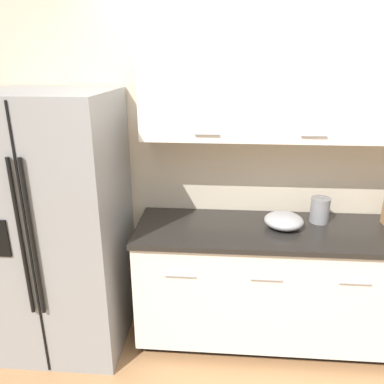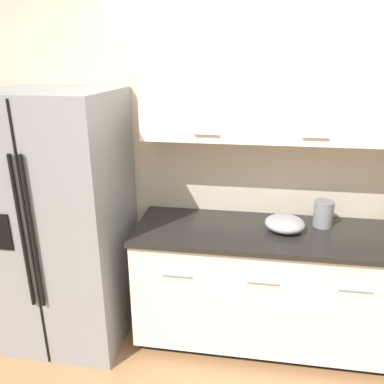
{
  "view_description": "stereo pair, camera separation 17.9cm",
  "coord_description": "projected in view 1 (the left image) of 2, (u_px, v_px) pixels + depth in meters",
  "views": [
    {
      "loc": [
        -0.35,
        -1.44,
        2.02
      ],
      "look_at": [
        -0.53,
        0.95,
        1.17
      ],
      "focal_mm": 35.0,
      "sensor_mm": 36.0,
      "label": 1
    },
    {
      "loc": [
        -0.17,
        -1.42,
        2.02
      ],
      "look_at": [
        -0.53,
        0.95,
        1.17
      ],
      "focal_mm": 35.0,
      "sensor_mm": 36.0,
      "label": 2
    }
  ],
  "objects": [
    {
      "name": "refrigerator",
      "position": [
        57.0,
        226.0,
        2.62
      ],
      "size": [
        0.89,
        0.81,
        1.84
      ],
      "color": "gray",
      "rests_on": "ground_plane"
    },
    {
      "name": "mixing_bowl",
      "position": [
        284.0,
        221.0,
        2.58
      ],
      "size": [
        0.27,
        0.27,
        0.1
      ],
      "color": "#A3A3A5",
      "rests_on": "counter_unit"
    },
    {
      "name": "counter_unit",
      "position": [
        297.0,
        285.0,
        2.73
      ],
      "size": [
        2.32,
        0.64,
        0.92
      ],
      "color": "black",
      "rests_on": "ground_plane"
    },
    {
      "name": "wall_back",
      "position": [
        280.0,
        137.0,
        2.66
      ],
      "size": [
        10.0,
        0.39,
        2.6
      ],
      "color": "beige",
      "rests_on": "ground_plane"
    },
    {
      "name": "steel_canister",
      "position": [
        320.0,
        210.0,
        2.66
      ],
      "size": [
        0.14,
        0.14,
        0.2
      ],
      "color": "gray",
      "rests_on": "counter_unit"
    }
  ]
}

